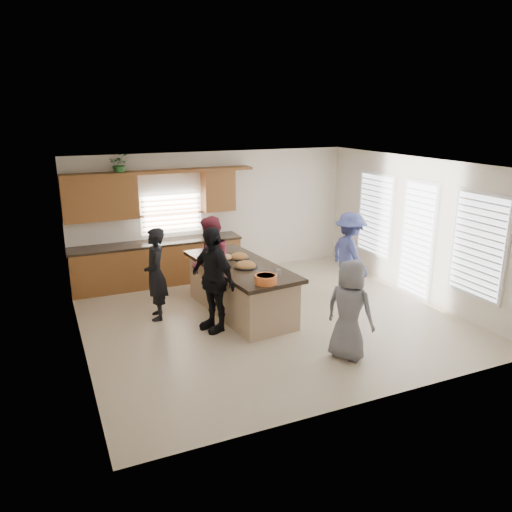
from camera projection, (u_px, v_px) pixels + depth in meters
name	position (u px, v px, depth m)	size (l,w,h in m)	color
floor	(270.00, 318.00, 9.17)	(6.50, 6.50, 0.00)	#BEA88D
room_shell	(270.00, 217.00, 8.63)	(6.52, 6.02, 2.81)	silver
back_cabinetry	(154.00, 243.00, 10.74)	(4.08, 0.66, 2.46)	brown
right_wall_glazing	(419.00, 232.00, 9.92)	(0.06, 4.00, 2.25)	white
island	(241.00, 289.00, 9.32)	(1.43, 2.81, 0.95)	tan
platter_front	(246.00, 266.00, 8.97)	(0.43, 0.43, 0.17)	black
platter_mid	(239.00, 257.00, 9.53)	(0.39, 0.39, 0.16)	black
platter_back	(225.00, 258.00, 9.48)	(0.32, 0.32, 0.13)	black
salad_bowl	(266.00, 279.00, 8.12)	(0.37, 0.37, 0.14)	orange
clear_cup	(279.00, 272.00, 8.56)	(0.09, 0.09, 0.10)	white
plate_stack	(220.00, 251.00, 9.93)	(0.25, 0.25, 0.05)	#A780BA
flower_vase	(216.00, 237.00, 10.20)	(0.14, 0.14, 0.41)	silver
potted_plant	(120.00, 164.00, 10.11)	(0.40, 0.35, 0.44)	#296528
woman_left_back	(156.00, 274.00, 8.95)	(0.62, 0.40, 1.69)	black
woman_left_mid	(211.00, 264.00, 9.38)	(0.87, 0.68, 1.79)	maroon
woman_left_front	(213.00, 279.00, 8.46)	(1.07, 0.45, 1.83)	black
woman_right_back	(350.00, 254.00, 10.11)	(1.12, 0.64, 1.73)	#3B4482
woman_right_front	(350.00, 310.00, 7.50)	(0.77, 0.50, 1.57)	slate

